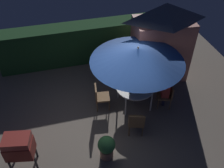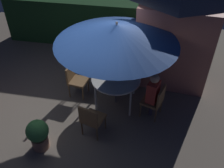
{
  "view_description": "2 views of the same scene",
  "coord_description": "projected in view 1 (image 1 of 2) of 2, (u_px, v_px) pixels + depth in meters",
  "views": [
    {
      "loc": [
        -1.42,
        -5.29,
        6.18
      ],
      "look_at": [
        0.06,
        0.37,
        1.09
      ],
      "focal_mm": 40.08,
      "sensor_mm": 36.0,
      "label": 1
    },
    {
      "loc": [
        1.65,
        -4.51,
        4.57
      ],
      "look_at": [
        0.8,
        0.03,
        0.89
      ],
      "focal_mm": 39.66,
      "sensor_mm": 36.0,
      "label": 2
    }
  ],
  "objects": [
    {
      "name": "patio_table",
      "position": [
        135.0,
        88.0,
        8.15
      ],
      "size": [
        1.25,
        1.25,
        0.8
      ],
      "color": "white",
      "rests_on": "ground"
    },
    {
      "name": "chair_far_side",
      "position": [
        131.0,
        71.0,
        9.16
      ],
      "size": [
        0.55,
        0.55,
        0.9
      ],
      "color": "olive",
      "rests_on": "ground"
    },
    {
      "name": "chair_toward_house",
      "position": [
        136.0,
        122.0,
        7.35
      ],
      "size": [
        0.57,
        0.57,
        0.9
      ],
      "color": "olive",
      "rests_on": "ground"
    },
    {
      "name": "hedge_backdrop",
      "position": [
        91.0,
        41.0,
        10.23
      ],
      "size": [
        7.3,
        0.84,
        1.58
      ],
      "color": "#193D1E",
      "rests_on": "ground"
    },
    {
      "name": "garden_shed",
      "position": [
        161.0,
        42.0,
        8.88
      ],
      "size": [
        2.21,
        1.47,
        2.93
      ],
      "color": "#B26B60",
      "rests_on": "ground"
    },
    {
      "name": "chair_toward_hedge",
      "position": [
        100.0,
        96.0,
        8.19
      ],
      "size": [
        0.52,
        0.52,
        0.9
      ],
      "color": "olive",
      "rests_on": "ground"
    },
    {
      "name": "person_in_blue",
      "position": [
        132.0,
        67.0,
        8.93
      ],
      "size": [
        0.38,
        0.31,
        1.26
      ],
      "color": "#3866B2",
      "rests_on": "ground"
    },
    {
      "name": "potted_plant_by_shed",
      "position": [
        107.0,
        147.0,
        6.8
      ],
      "size": [
        0.49,
        0.49,
        0.77
      ],
      "color": "#936651",
      "rests_on": "ground"
    },
    {
      "name": "ground_plane",
      "position": [
        113.0,
        117.0,
        8.19
      ],
      "size": [
        11.0,
        11.0,
        0.0
      ],
      "primitive_type": "plane",
      "color": "#6B6056"
    },
    {
      "name": "bbq_grill",
      "position": [
        19.0,
        147.0,
        6.3
      ],
      "size": [
        0.78,
        0.62,
        1.2
      ],
      "color": "maroon",
      "rests_on": "ground"
    },
    {
      "name": "person_in_red",
      "position": [
        166.0,
        88.0,
        8.08
      ],
      "size": [
        0.33,
        0.4,
        1.26
      ],
      "color": "#CC3D33",
      "rests_on": "ground"
    },
    {
      "name": "chair_near_shed",
      "position": [
        167.0,
        94.0,
        8.25
      ],
      "size": [
        0.58,
        0.58,
        0.9
      ],
      "color": "olive",
      "rests_on": "ground"
    },
    {
      "name": "patio_umbrella",
      "position": [
        138.0,
        55.0,
        7.29
      ],
      "size": [
        2.85,
        2.85,
        2.32
      ],
      "color": "#4C4C51",
      "rests_on": "ground"
    }
  ]
}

